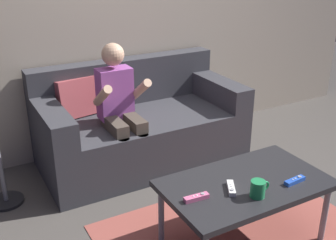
% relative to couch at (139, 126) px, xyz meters
% --- Properties ---
extents(wall_back, '(5.15, 0.05, 2.50)m').
position_rel_couch_xyz_m(wall_back, '(0.10, 0.40, 0.95)').
color(wall_back, '#B2A38E').
rests_on(wall_back, ground).
extents(couch, '(1.62, 0.80, 0.80)m').
position_rel_couch_xyz_m(couch, '(0.00, 0.00, 0.00)').
color(couch, '#38383D').
rests_on(couch, ground).
extents(person_seated_on_couch, '(0.36, 0.44, 1.03)m').
position_rel_couch_xyz_m(person_seated_on_couch, '(-0.23, -0.18, 0.28)').
color(person_seated_on_couch, '#4C4238').
rests_on(person_seated_on_couch, ground).
extents(coffee_table, '(0.95, 0.56, 0.42)m').
position_rel_couch_xyz_m(coffee_table, '(0.08, -1.27, 0.08)').
color(coffee_table, '#232326').
rests_on(coffee_table, ground).
extents(area_rug, '(1.59, 1.20, 0.01)m').
position_rel_couch_xyz_m(area_rug, '(0.08, -1.27, -0.29)').
color(area_rug, '#9E4C42').
rests_on(area_rug, ground).
extents(game_remote_pink_near_edge, '(0.14, 0.05, 0.03)m').
position_rel_couch_xyz_m(game_remote_pink_near_edge, '(-0.26, -1.28, 0.13)').
color(game_remote_pink_near_edge, pink).
rests_on(game_remote_pink_near_edge, coffee_table).
extents(game_remote_white_center, '(0.10, 0.14, 0.03)m').
position_rel_couch_xyz_m(game_remote_white_center, '(-0.04, -1.30, 0.13)').
color(game_remote_white_center, white).
rests_on(game_remote_white_center, coffee_table).
extents(game_remote_blue_far_corner, '(0.14, 0.05, 0.03)m').
position_rel_couch_xyz_m(game_remote_blue_far_corner, '(0.32, -1.41, 0.13)').
color(game_remote_blue_far_corner, blue).
rests_on(game_remote_blue_far_corner, coffee_table).
extents(coffee_mug, '(0.12, 0.08, 0.09)m').
position_rel_couch_xyz_m(coffee_mug, '(0.04, -1.42, 0.17)').
color(coffee_mug, '#1E7F47').
rests_on(coffee_mug, coffee_table).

